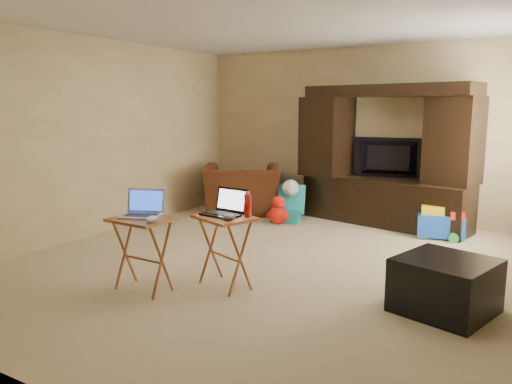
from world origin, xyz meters
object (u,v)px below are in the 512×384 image
Objects in this scene: tray_table_right at (225,252)px; tray_table_left at (143,254)px; child_rocker at (287,203)px; water_bottle at (248,206)px; television at (388,158)px; laptop_right at (222,202)px; entertainment_center at (386,156)px; plush_toy at (278,210)px; mouse_left at (152,219)px; ottoman at (445,285)px; laptop_left at (141,204)px; mouse_right at (229,217)px; recliner at (242,189)px; push_toy at (441,222)px.

tray_table_left is at bearing -122.69° from tray_table_right.
water_bottle reaches higher than child_rocker.
television reaches higher than laptop_right.
entertainment_center is 3.30m from tray_table_right.
plush_toy is 3.04m from mouse_left.
ottoman is 2.59m from tray_table_left.
television is 1.87× the size of child_rocker.
laptop_right is at bearing 15.37° from laptop_left.
tray_table_left is (-1.10, -3.65, -0.63)m from entertainment_center.
water_bottle is at bearing 35.91° from tray_table_left.
ottoman is 5.08× the size of mouse_right.
television is 1.47× the size of tray_table_left.
child_rocker is at bearing 138.63° from recliner.
push_toy is 3.81m from tray_table_left.
laptop_right is (1.55, -2.81, 0.41)m from recliner.
laptop_right is (0.71, -2.43, 0.58)m from plush_toy.
television is 2.83× the size of laptop_right.
tray_table_right is (-1.85, -0.43, 0.11)m from ottoman.
mouse_left reaches higher than tray_table_left.
tray_table_right reaches higher than plush_toy.
plush_toy is at bearing 124.81° from recliner.
recliner is 1.72× the size of tray_table_left.
tray_table_right is (-1.37, -2.82, 0.12)m from push_toy.
mouse_right is at bearing -0.23° from laptop_left.
mouse_right reaches higher than plush_toy.
laptop_right is 2.58× the size of mouse_right.
laptop_left is at bearing -157.66° from mouse_right.
push_toy is 3.18m from laptop_right.
plush_toy is at bearing 111.87° from water_bottle.
tray_table_left is 3.27× the size of water_bottle.
child_rocker is 0.23m from plush_toy.
laptop_left is (-1.98, -3.24, 0.57)m from push_toy.
entertainment_center is 3.57× the size of tray_table_right.
laptop_left reaches higher than mouse_left.
tray_table_right reaches higher than ottoman.
television is at bearing 162.11° from recliner.
entertainment_center reaches higher than push_toy.
entertainment_center is at bearing 83.25° from mouse_right.
mouse_right reaches higher than child_rocker.
tray_table_right is at bearing -89.68° from child_rocker.
television reaches higher than laptop_left.
water_bottle is (-1.17, -2.74, 0.55)m from push_toy.
push_toy is 0.86× the size of tray_table_right.
plush_toy is at bearing 142.17° from ottoman.
tray_table_right reaches higher than push_toy.
mouse_left is at bearing -92.36° from entertainment_center.
plush_toy is at bearing 94.90° from tray_table_left.
tray_table_left is 1.91× the size of laptop_left.
entertainment_center is 3.23m from laptop_right.
laptop_right is 0.65m from mouse_left.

